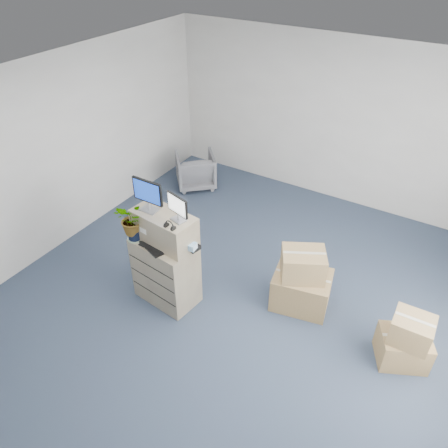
# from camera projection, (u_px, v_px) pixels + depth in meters

# --- Properties ---
(ground) EXTENTS (7.00, 7.00, 0.00)m
(ground) POSITION_uv_depth(u_px,v_px,m) (226.00, 314.00, 5.67)
(ground) COLOR #29344B
(ground) RESTS_ON ground
(wall_back) EXTENTS (6.00, 0.02, 2.80)m
(wall_back) POSITION_uv_depth(u_px,v_px,m) (335.00, 122.00, 7.29)
(wall_back) COLOR #B7B4AE
(wall_back) RESTS_ON ground
(filing_cabinet_lower) EXTENTS (0.85, 0.58, 0.93)m
(filing_cabinet_lower) POSITION_uv_depth(u_px,v_px,m) (166.00, 271.00, 5.66)
(filing_cabinet_lower) COLOR gray
(filing_cabinet_lower) RESTS_ON ground
(filing_cabinet_upper) EXTENTS (0.84, 0.49, 0.40)m
(filing_cabinet_upper) POSITION_uv_depth(u_px,v_px,m) (164.00, 228.00, 5.30)
(filing_cabinet_upper) COLOR gray
(filing_cabinet_upper) RESTS_ON filing_cabinet_lower
(monitor_left) EXTENTS (0.42, 0.16, 0.41)m
(monitor_left) POSITION_uv_depth(u_px,v_px,m) (148.00, 194.00, 5.13)
(monitor_left) COLOR #99999E
(monitor_left) RESTS_ON filing_cabinet_upper
(monitor_right) EXTENTS (0.33, 0.17, 0.33)m
(monitor_right) POSITION_uv_depth(u_px,v_px,m) (177.00, 207.00, 4.98)
(monitor_right) COLOR #99999E
(monitor_right) RESTS_ON filing_cabinet_upper
(headphones) EXTENTS (0.13, 0.03, 0.13)m
(headphones) POSITION_uv_depth(u_px,v_px,m) (170.00, 226.00, 4.94)
(headphones) COLOR black
(headphones) RESTS_ON filing_cabinet_upper
(keyboard) EXTENTS (0.42, 0.29, 0.02)m
(keyboard) POSITION_uv_depth(u_px,v_px,m) (153.00, 247.00, 5.30)
(keyboard) COLOR black
(keyboard) RESTS_ON filing_cabinet_lower
(mouse) EXTENTS (0.10, 0.08, 0.03)m
(mouse) POSITION_uv_depth(u_px,v_px,m) (178.00, 256.00, 5.15)
(mouse) COLOR silver
(mouse) RESTS_ON filing_cabinet_lower
(water_bottle) EXTENTS (0.06, 0.06, 0.22)m
(water_bottle) POSITION_uv_depth(u_px,v_px,m) (170.00, 234.00, 5.35)
(water_bottle) COLOR gray
(water_bottle) RESTS_ON filing_cabinet_lower
(phone_dock) EXTENTS (0.06, 0.05, 0.12)m
(phone_dock) POSITION_uv_depth(u_px,v_px,m) (158.00, 238.00, 5.41)
(phone_dock) COLOR silver
(phone_dock) RESTS_ON filing_cabinet_lower
(external_drive) EXTENTS (0.21, 0.17, 0.06)m
(external_drive) POSITION_uv_depth(u_px,v_px,m) (192.00, 246.00, 5.29)
(external_drive) COLOR black
(external_drive) RESTS_ON filing_cabinet_lower
(tissue_box) EXTENTS (0.22, 0.12, 0.08)m
(tissue_box) POSITION_uv_depth(u_px,v_px,m) (188.00, 245.00, 5.20)
(tissue_box) COLOR #429AE1
(tissue_box) RESTS_ON external_drive
(potted_plant) EXTENTS (0.45, 0.49, 0.42)m
(potted_plant) POSITION_uv_depth(u_px,v_px,m) (133.00, 223.00, 5.31)
(potted_plant) COLOR #A0BB97
(potted_plant) RESTS_ON filing_cabinet_lower
(office_chair) EXTENTS (0.94, 0.94, 0.71)m
(office_chair) POSITION_uv_depth(u_px,v_px,m) (196.00, 169.00, 8.16)
(office_chair) COLOR slate
(office_chair) RESTS_ON ground
(cardboard_boxes) EXTENTS (2.10, 0.87, 0.87)m
(cardboard_boxes) POSITION_uv_depth(u_px,v_px,m) (334.00, 301.00, 5.37)
(cardboard_boxes) COLOR olive
(cardboard_boxes) RESTS_ON ground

